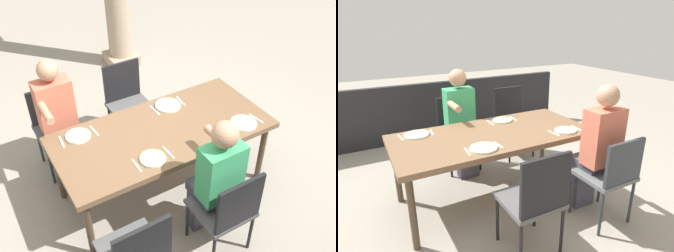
% 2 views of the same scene
% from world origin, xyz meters
% --- Properties ---
extents(ground_plane, '(16.00, 16.00, 0.00)m').
position_xyz_m(ground_plane, '(0.00, 0.00, 0.00)').
color(ground_plane, gray).
extents(dining_table, '(1.97, 0.93, 0.73)m').
position_xyz_m(dining_table, '(0.00, 0.00, 0.67)').
color(dining_table, brown).
rests_on(dining_table, ground).
extents(chair_west_north, '(0.44, 0.44, 0.87)m').
position_xyz_m(chair_west_north, '(-0.73, 0.88, 0.52)').
color(chair_west_north, '#5B5E61').
rests_on(chair_west_north, ground).
extents(chair_mid_north, '(0.44, 0.44, 0.92)m').
position_xyz_m(chair_mid_north, '(0.08, 0.89, 0.53)').
color(chair_mid_north, '#4F4F50').
rests_on(chair_mid_north, ground).
extents(chair_mid_south, '(0.44, 0.44, 0.90)m').
position_xyz_m(chair_mid_south, '(0.08, -0.89, 0.51)').
color(chair_mid_south, '#4F4F50').
rests_on(chair_mid_south, ground).
extents(diner_woman_green, '(0.35, 0.49, 1.28)m').
position_xyz_m(diner_woman_green, '(0.08, -0.69, 0.69)').
color(diner_woman_green, '#3F3F4C').
rests_on(diner_woman_green, ground).
extents(diner_man_white, '(0.35, 0.49, 1.29)m').
position_xyz_m(diner_man_white, '(-0.73, 0.68, 0.69)').
color(diner_man_white, '#3F3F4C').
rests_on(diner_man_white, ground).
extents(plate_0, '(0.23, 0.23, 0.02)m').
position_xyz_m(plate_0, '(-0.68, 0.30, 0.74)').
color(plate_0, white).
rests_on(plate_0, dining_table).
extents(fork_0, '(0.03, 0.17, 0.01)m').
position_xyz_m(fork_0, '(-0.83, 0.30, 0.74)').
color(fork_0, silver).
rests_on(fork_0, dining_table).
extents(spoon_0, '(0.03, 0.17, 0.01)m').
position_xyz_m(spoon_0, '(-0.53, 0.30, 0.74)').
color(spoon_0, silver).
rests_on(spoon_0, dining_table).
extents(plate_1, '(0.22, 0.22, 0.02)m').
position_xyz_m(plate_1, '(-0.26, -0.30, 0.74)').
color(plate_1, silver).
rests_on(plate_1, dining_table).
extents(fork_1, '(0.02, 0.17, 0.01)m').
position_xyz_m(fork_1, '(-0.41, -0.30, 0.74)').
color(fork_1, silver).
rests_on(fork_1, dining_table).
extents(spoon_1, '(0.02, 0.17, 0.01)m').
position_xyz_m(spoon_1, '(-0.11, -0.30, 0.74)').
color(spoon_1, silver).
rests_on(spoon_1, dining_table).
extents(plate_2, '(0.25, 0.25, 0.02)m').
position_xyz_m(plate_2, '(0.24, 0.30, 0.74)').
color(plate_2, white).
rests_on(plate_2, dining_table).
extents(fork_2, '(0.02, 0.17, 0.01)m').
position_xyz_m(fork_2, '(0.09, 0.30, 0.74)').
color(fork_2, silver).
rests_on(fork_2, dining_table).
extents(spoon_2, '(0.03, 0.17, 0.01)m').
position_xyz_m(spoon_2, '(0.39, 0.30, 0.74)').
color(spoon_2, silver).
rests_on(spoon_2, dining_table).
extents(plate_3, '(0.25, 0.25, 0.02)m').
position_xyz_m(plate_3, '(0.68, -0.31, 0.74)').
color(plate_3, white).
rests_on(plate_3, dining_table).
extents(fork_3, '(0.03, 0.17, 0.01)m').
position_xyz_m(fork_3, '(0.53, -0.31, 0.74)').
color(fork_3, silver).
rests_on(fork_3, dining_table).
extents(spoon_3, '(0.04, 0.17, 0.01)m').
position_xyz_m(spoon_3, '(0.83, -0.31, 0.74)').
color(spoon_3, silver).
rests_on(spoon_3, dining_table).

